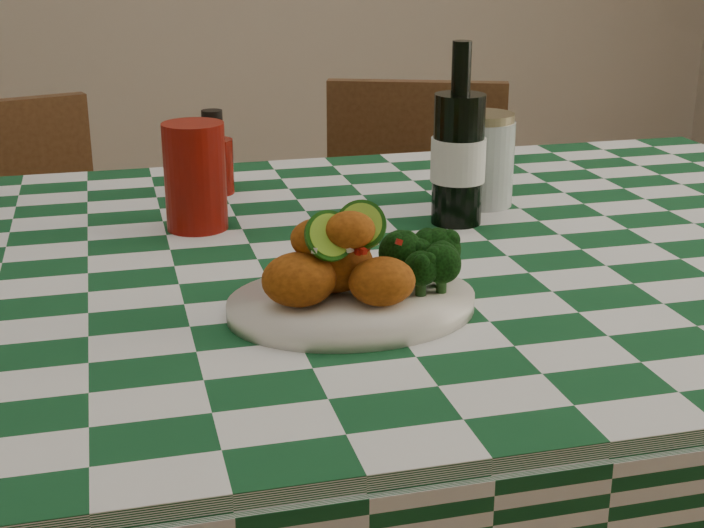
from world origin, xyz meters
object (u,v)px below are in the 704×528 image
object	(u,v)px
red_tumbler	(195,176)
mason_jar	(481,159)
wooden_chair_left	(34,326)
wooden_chair_right	(410,296)
plate	(352,304)
ketchup_bottle	(214,152)
fried_chicken_pile	(347,255)
dining_table	(339,517)
beer_bottle	(459,134)

from	to	relation	value
red_tumbler	mason_jar	world-z (taller)	red_tumbler
red_tumbler	mason_jar	bearing A→B (deg)	2.49
red_tumbler	wooden_chair_left	size ratio (longest dim) A/B	0.17
wooden_chair_left	wooden_chair_right	bearing A→B (deg)	-20.22
plate	wooden_chair_right	size ratio (longest dim) A/B	0.32
ketchup_bottle	red_tumbler	bearing A→B (deg)	-104.37
fried_chicken_pile	mason_jar	xyz separation A→B (m)	(0.30, 0.37, 0.00)
wooden_chair_right	mason_jar	bearing A→B (deg)	-77.15
dining_table	mason_jar	xyz separation A→B (m)	(0.26, 0.17, 0.46)
ketchup_bottle	wooden_chair_right	distance (m)	0.72
fried_chicken_pile	ketchup_bottle	world-z (taller)	ketchup_bottle
fried_chicken_pile	mason_jar	distance (m)	0.47
dining_table	mason_jar	bearing A→B (deg)	33.02
ketchup_bottle	wooden_chair_right	world-z (taller)	ketchup_bottle
plate	mason_jar	world-z (taller)	mason_jar
dining_table	wooden_chair_right	xyz separation A→B (m)	(0.33, 0.71, 0.04)
red_tumbler	wooden_chair_right	world-z (taller)	red_tumbler
dining_table	wooden_chair_left	xyz separation A→B (m)	(-0.44, 0.75, 0.03)
dining_table	beer_bottle	size ratio (longest dim) A/B	6.65
mason_jar	plate	bearing A→B (deg)	-128.41
fried_chicken_pile	ketchup_bottle	bearing A→B (deg)	98.47
red_tumbler	ketchup_bottle	world-z (taller)	red_tumbler
fried_chicken_pile	beer_bottle	distance (m)	0.37
mason_jar	wooden_chair_left	xyz separation A→B (m)	(-0.70, 0.58, -0.43)
fried_chicken_pile	red_tumbler	xyz separation A→B (m)	(-0.12, 0.35, 0.01)
plate	beer_bottle	size ratio (longest dim) A/B	1.08
fried_chicken_pile	wooden_chair_right	xyz separation A→B (m)	(0.37, 0.91, -0.42)
red_tumbler	dining_table	bearing A→B (deg)	-43.11
ketchup_bottle	mason_jar	distance (m)	0.41
plate	ketchup_bottle	world-z (taller)	ketchup_bottle
mason_jar	fried_chicken_pile	bearing A→B (deg)	-128.89
dining_table	wooden_chair_right	world-z (taller)	wooden_chair_right
plate	red_tumbler	xyz separation A→B (m)	(-0.13, 0.35, 0.06)
dining_table	ketchup_bottle	xyz separation A→B (m)	(-0.11, 0.33, 0.46)
dining_table	fried_chicken_pile	size ratio (longest dim) A/B	11.19
plate	wooden_chair_right	world-z (taller)	wooden_chair_right
dining_table	mason_jar	distance (m)	0.56
ketchup_bottle	dining_table	bearing A→B (deg)	-70.72
mason_jar	red_tumbler	bearing A→B (deg)	-177.51
plate	wooden_chair_left	xyz separation A→B (m)	(-0.41, 0.95, -0.37)
ketchup_bottle	wooden_chair_right	bearing A→B (deg)	40.69
mason_jar	wooden_chair_left	bearing A→B (deg)	140.16
plate	fried_chicken_pile	size ratio (longest dim) A/B	1.83
mason_jar	wooden_chair_right	size ratio (longest dim) A/B	0.16
mason_jar	beer_bottle	bearing A→B (deg)	-129.70
ketchup_bottle	wooden_chair_left	world-z (taller)	ketchup_bottle
ketchup_bottle	wooden_chair_left	xyz separation A→B (m)	(-0.33, 0.43, -0.43)
fried_chicken_pile	red_tumbler	world-z (taller)	red_tumbler
mason_jar	wooden_chair_left	distance (m)	1.01
fried_chicken_pile	ketchup_bottle	distance (m)	0.53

